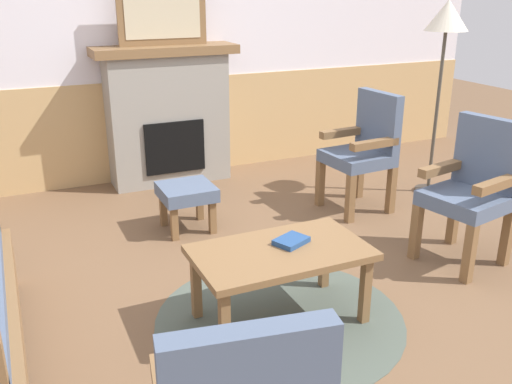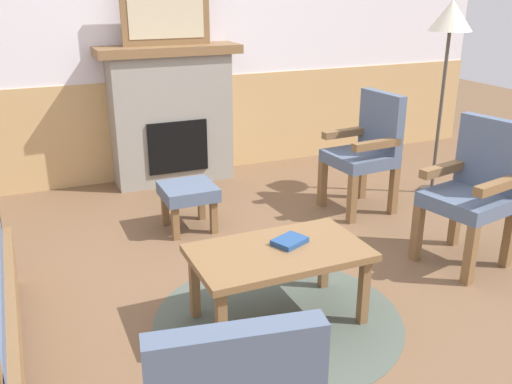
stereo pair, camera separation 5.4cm
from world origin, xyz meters
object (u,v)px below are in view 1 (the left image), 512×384
book_on_table (291,241)px  armchair_by_window_left (365,146)px  fireplace (168,114)px  footstool (187,195)px  framed_picture (162,13)px  armchair_near_fireplace (474,185)px  floor_lamp_by_chairs (446,28)px  coffee_table (281,258)px

book_on_table → armchair_by_window_left: 1.79m
fireplace → book_on_table: fireplace is taller
footstool → book_on_table: bearing=-82.9°
framed_picture → book_on_table: 2.79m
fireplace → armchair_near_fireplace: (1.39, -2.45, -0.11)m
framed_picture → floor_lamp_by_chairs: size_ratio=0.48×
framed_picture → coffee_table: bearing=-92.8°
footstool → armchair_near_fireplace: size_ratio=0.41×
fireplace → framed_picture: 0.91m
coffee_table → armchair_near_fireplace: bearing=5.6°
footstool → floor_lamp_by_chairs: bearing=-2.5°
book_on_table → armchair_near_fireplace: (1.43, 0.11, 0.08)m
fireplace → armchair_by_window_left: 1.86m
fireplace → armchair_by_window_left: size_ratio=1.33×
footstool → armchair_by_window_left: size_ratio=0.41×
armchair_by_window_left → armchair_near_fireplace: bearing=-84.2°
framed_picture → floor_lamp_by_chairs: 2.43m
book_on_table → footstool: book_on_table is taller
coffee_table → book_on_table: size_ratio=5.27×
framed_picture → armchair_by_window_left: size_ratio=0.82×
fireplace → framed_picture: (0.00, 0.00, 0.91)m
coffee_table → floor_lamp_by_chairs: (2.19, 1.32, 1.06)m
book_on_table → armchair_by_window_left: bearing=42.5°
armchair_near_fireplace → framed_picture: bearing=119.5°
floor_lamp_by_chairs → armchair_near_fireplace: bearing=-120.1°
fireplace → floor_lamp_by_chairs: bearing=-31.8°
fireplace → framed_picture: bearing=90.0°
framed_picture → armchair_near_fireplace: size_ratio=0.82×
fireplace → floor_lamp_by_chairs: (2.07, -1.28, 0.80)m
coffee_table → book_on_table: book_on_table is taller
armchair_near_fireplace → footstool: bearing=141.5°
armchair_near_fireplace → floor_lamp_by_chairs: bearing=59.9°
fireplace → armchair_by_window_left: (1.28, -1.35, -0.11)m
armchair_by_window_left → book_on_table: bearing=-137.5°
armchair_by_window_left → framed_picture: bearing=133.3°
coffee_table → floor_lamp_by_chairs: floor_lamp_by_chairs is taller
book_on_table → armchair_near_fireplace: armchair_near_fireplace is taller
fireplace → book_on_table: size_ratio=7.14×
fireplace → coffee_table: fireplace is taller
footstool → armchair_near_fireplace: bearing=-38.5°
framed_picture → footstool: bearing=-100.2°
armchair_near_fireplace → floor_lamp_by_chairs: (0.68, 1.17, 0.91)m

